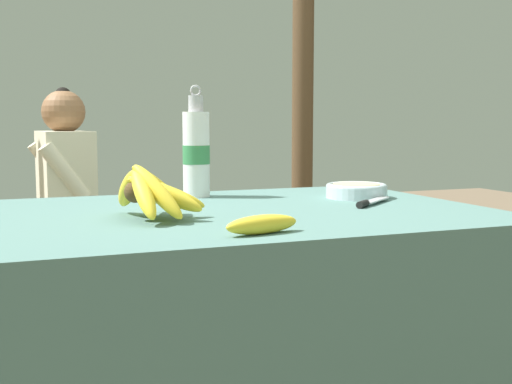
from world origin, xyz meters
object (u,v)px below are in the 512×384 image
loose_banana_front (262,224)px  seated_vendor (54,198)px  water_bottle (196,152)px  support_post_far (303,91)px  knife (369,202)px  banana_bunch_green (173,219)px  serving_bowl (356,190)px  banana_bunch_ripe (151,191)px  wooden_bench (86,257)px

loose_banana_front → seated_vendor: 1.63m
water_bottle → seated_vendor: bearing=112.8°
support_post_far → water_bottle: bearing=-126.7°
knife → banana_bunch_green: bearing=61.2°
water_bottle → seated_vendor: 0.99m
serving_bowl → loose_banana_front: (-0.51, -0.50, -0.00)m
banana_bunch_green → support_post_far: bearing=26.6°
banana_bunch_ripe → support_post_far: support_post_far is taller
serving_bowl → support_post_far: size_ratio=0.08×
water_bottle → banana_bunch_green: (0.15, 0.92, -0.35)m
loose_banana_front → banana_bunch_green: 1.66m
loose_banana_front → seated_vendor: (-0.31, 1.59, -0.10)m
water_bottle → seated_vendor: seated_vendor is taller
banana_bunch_ripe → knife: bearing=3.2°
banana_bunch_green → banana_bunch_ripe: bearing=-105.9°
seated_vendor → support_post_far: support_post_far is taller
loose_banana_front → support_post_far: support_post_far is taller
serving_bowl → banana_bunch_green: 1.20m
banana_bunch_ripe → seated_vendor: size_ratio=0.27×
loose_banana_front → knife: bearing=35.2°
knife → support_post_far: (0.62, 1.74, 0.40)m
serving_bowl → loose_banana_front: size_ratio=1.06×
banana_bunch_ripe → seated_vendor: seated_vendor is taller
seated_vendor → banana_bunch_green: (0.52, 0.04, -0.13)m
serving_bowl → water_bottle: size_ratio=0.54×
water_bottle → knife: water_bottle is taller
water_bottle → wooden_bench: bearing=104.8°
banana_bunch_ripe → loose_banana_front: bearing=-58.5°
wooden_bench → banana_bunch_green: bearing=0.0°
wooden_bench → support_post_far: size_ratio=0.58×
serving_bowl → wooden_bench: size_ratio=0.14×
seated_vendor → support_post_far: (1.38, 0.47, 0.49)m
serving_bowl → wooden_bench: (-0.70, 1.13, -0.38)m
loose_banana_front → seated_vendor: seated_vendor is taller
knife → seated_vendor: (-0.76, 1.28, -0.09)m
banana_bunch_ripe → wooden_bench: 1.41m
water_bottle → banana_bunch_green: bearing=80.8°
loose_banana_front → support_post_far: (1.07, 2.06, 0.39)m
banana_bunch_ripe → water_bottle: water_bottle is taller
water_bottle → loose_banana_front: size_ratio=1.95×
knife → wooden_bench: size_ratio=0.14×
banana_bunch_ripe → serving_bowl: size_ratio=1.59×
knife → banana_bunch_green: 1.35m
loose_banana_front → knife: size_ratio=0.97×
knife → support_post_far: bearing=31.2°
loose_banana_front → wooden_bench: bearing=96.4°
banana_bunch_green → serving_bowl: bearing=-74.9°
seated_vendor → serving_bowl: bearing=122.0°
loose_banana_front → support_post_far: size_ratio=0.08×
wooden_bench → support_post_far: bearing=19.0°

